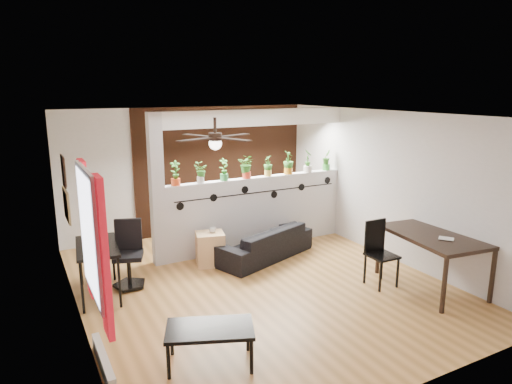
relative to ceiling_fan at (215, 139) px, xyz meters
name	(u,v)px	position (x,y,z in m)	size (l,w,h in m)	color
room_shell	(258,202)	(0.80, 0.30, -1.01)	(6.30, 7.10, 2.90)	olive
partition_wall	(257,212)	(1.60, 1.80, -1.64)	(3.60, 0.18, 1.35)	#BCBCC1
ceiling_header	(257,117)	(1.60, 1.80, 0.14)	(3.60, 0.18, 0.30)	white
pier_column	(157,190)	(-0.31, 1.80, -1.01)	(0.22, 0.20, 2.60)	#BCBCC1
brick_panel	(225,168)	(1.60, 3.27, -1.01)	(3.90, 0.05, 2.60)	brown
vine_decal	(260,192)	(1.60, 1.70, -1.23)	(3.31, 0.01, 0.30)	black
window_assembly	(91,237)	(-1.76, -0.90, -0.81)	(0.09, 1.30, 1.55)	white
baseboard_heater	(104,362)	(-1.74, -0.90, -2.22)	(0.08, 1.00, 0.18)	beige
corkboard	(67,205)	(-1.78, 1.25, -0.96)	(0.03, 0.60, 0.45)	olive
framed_art	(63,171)	(-1.78, 1.20, -0.46)	(0.03, 0.34, 0.44)	#8C7259
ceiling_fan	(215,139)	(0.00, 0.00, 0.00)	(1.19, 1.19, 0.43)	black
potted_plant_0	(175,172)	(0.02, 1.80, -0.74)	(0.26, 0.23, 0.43)	#CF4318
potted_plant_1	(200,172)	(0.47, 1.80, -0.77)	(0.22, 0.21, 0.37)	silver
potted_plant_2	(224,169)	(0.92, 1.80, -0.75)	(0.22, 0.18, 0.41)	#359348
potted_plant_3	(247,166)	(1.37, 1.80, -0.73)	(0.28, 0.28, 0.43)	red
potted_plant_4	(268,165)	(1.83, 1.80, -0.76)	(0.22, 0.24, 0.39)	#E7CD51
potted_plant_5	(288,162)	(2.28, 1.80, -0.73)	(0.23, 0.26, 0.45)	orange
potted_plant_6	(308,160)	(2.73, 1.80, -0.73)	(0.25, 0.28, 0.45)	silver
potted_plant_7	(326,159)	(3.18, 1.80, -0.74)	(0.26, 0.24, 0.42)	#358E33
sofa	(264,243)	(1.41, 1.21, -2.05)	(1.84, 0.72, 0.54)	black
cube_shelf	(210,249)	(0.44, 1.34, -2.03)	(0.47, 0.41, 0.57)	tan
cup	(212,230)	(0.49, 1.34, -1.70)	(0.11, 0.11, 0.09)	gray
computer_desk	(97,250)	(-1.45, 0.99, -1.61)	(0.68, 1.13, 0.78)	black
monitor	(94,236)	(-1.45, 1.14, -1.45)	(0.05, 0.32, 0.18)	black
office_chair	(129,258)	(-0.98, 1.14, -1.87)	(0.54, 0.54, 1.01)	black
dining_table	(433,240)	(3.05, -1.07, -1.56)	(1.12, 1.65, 0.84)	black
book	(446,240)	(2.95, -1.37, -1.46)	(0.15, 0.20, 0.02)	gray
folding_chair	(378,247)	(2.42, -0.59, -1.72)	(0.41, 0.41, 1.01)	black
coffee_table	(210,331)	(-0.68, -1.35, -1.92)	(1.08, 0.85, 0.44)	black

